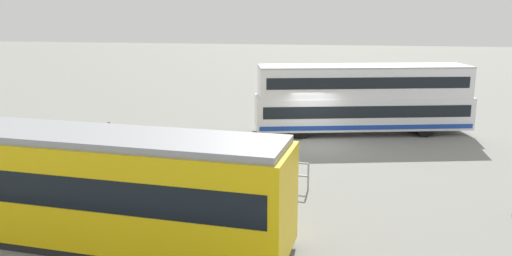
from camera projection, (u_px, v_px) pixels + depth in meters
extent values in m
plane|color=gray|center=(314.00, 145.00, 25.45)|extent=(160.00, 160.00, 0.00)
cube|color=white|center=(362.00, 111.00, 27.67)|extent=(12.00, 5.23, 1.75)
cube|color=white|center=(363.00, 82.00, 27.29)|extent=(11.63, 5.05, 1.57)
cube|color=black|center=(362.00, 108.00, 27.62)|extent=(11.44, 5.12, 0.64)
cube|color=black|center=(363.00, 80.00, 27.28)|extent=(11.07, 4.94, 0.60)
cube|color=#193FA5|center=(361.00, 122.00, 27.81)|extent=(11.78, 5.21, 0.24)
cube|color=#B2B2B7|center=(364.00, 66.00, 27.10)|extent=(11.63, 5.05, 0.10)
cylinder|color=black|center=(296.00, 125.00, 27.61)|extent=(1.56, 2.65, 1.00)
cylinder|color=black|center=(418.00, 123.00, 28.02)|extent=(1.56, 2.65, 1.00)
cube|color=#E5B70C|center=(53.00, 183.00, 14.72)|extent=(14.32, 3.71, 2.85)
cube|color=black|center=(52.00, 174.00, 14.65)|extent=(13.76, 3.70, 0.90)
cube|color=gray|center=(48.00, 133.00, 14.38)|extent=(14.02, 3.49, 0.20)
cube|color=black|center=(58.00, 232.00, 15.07)|extent=(14.03, 3.56, 0.25)
cylinder|color=#33384C|center=(179.00, 168.00, 20.17)|extent=(0.14, 0.14, 0.88)
cylinder|color=#33384C|center=(174.00, 169.00, 20.08)|extent=(0.14, 0.14, 0.88)
cylinder|color=maroon|center=(176.00, 150.00, 19.95)|extent=(0.44, 0.44, 0.68)
sphere|color=beige|center=(176.00, 139.00, 19.85)|extent=(0.24, 0.24, 0.24)
cylinder|color=black|center=(252.00, 176.00, 19.22)|extent=(0.14, 0.14, 0.87)
cylinder|color=black|center=(255.00, 177.00, 19.05)|extent=(0.14, 0.14, 0.87)
cylinder|color=#335938|center=(253.00, 157.00, 18.96)|extent=(0.45, 0.45, 0.67)
sphere|color=tan|center=(253.00, 146.00, 18.86)|extent=(0.24, 0.24, 0.24)
cube|color=gray|center=(231.00, 157.00, 19.58)|extent=(6.11, 0.83, 0.06)
cube|color=gray|center=(231.00, 169.00, 19.69)|extent=(6.11, 0.83, 0.06)
cylinder|color=gray|center=(308.00, 177.00, 18.80)|extent=(0.07, 0.07, 1.05)
cylinder|color=gray|center=(231.00, 170.00, 19.70)|extent=(0.07, 0.07, 1.05)
cylinder|color=gray|center=(161.00, 163.00, 20.59)|extent=(0.07, 0.07, 1.05)
cylinder|color=slate|center=(110.00, 149.00, 20.47)|extent=(0.10, 0.10, 2.25)
cube|color=#D8D84C|center=(109.00, 131.00, 20.27)|extent=(1.08, 0.28, 0.57)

